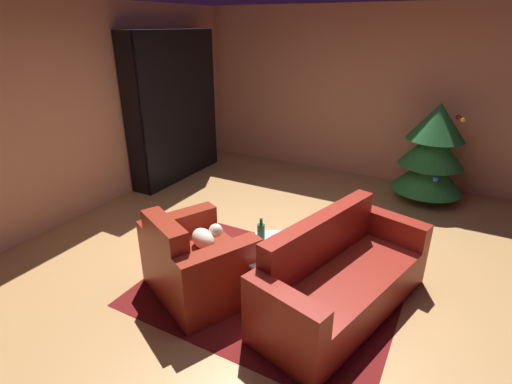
# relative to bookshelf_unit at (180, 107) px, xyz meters

# --- Properties ---
(ground_plane) EXTENTS (7.75, 7.75, 0.00)m
(ground_plane) POSITION_rel_bookshelf_unit_xyz_m (2.63, -1.85, -1.14)
(ground_plane) COLOR #B4844D
(wall_back) EXTENTS (5.82, 0.06, 2.66)m
(wall_back) POSITION_rel_bookshelf_unit_xyz_m (2.63, 1.41, 0.19)
(wall_back) COLOR tan
(wall_back) RESTS_ON ground
(wall_left) EXTENTS (0.06, 6.58, 2.66)m
(wall_left) POSITION_rel_bookshelf_unit_xyz_m (-0.25, -1.85, 0.19)
(wall_left) COLOR tan
(wall_left) RESTS_ON ground
(area_rug) EXTENTS (2.37, 1.83, 0.01)m
(area_rug) POSITION_rel_bookshelf_unit_xyz_m (2.72, -2.17, -1.13)
(area_rug) COLOR #611312
(area_rug) RESTS_ON ground
(bookshelf_unit) EXTENTS (0.36, 1.78, 2.29)m
(bookshelf_unit) POSITION_rel_bookshelf_unit_xyz_m (0.00, 0.00, 0.00)
(bookshelf_unit) COLOR black
(bookshelf_unit) RESTS_ON ground
(armchair_red) EXTENTS (1.20, 1.11, 0.85)m
(armchair_red) POSITION_rel_bookshelf_unit_xyz_m (2.14, -2.51, -0.82)
(armchair_red) COLOR maroon
(armchair_red) RESTS_ON ground
(couch_red) EXTENTS (1.18, 1.93, 0.84)m
(couch_red) POSITION_rel_bookshelf_unit_xyz_m (3.38, -2.09, -0.85)
(couch_red) COLOR maroon
(couch_red) RESTS_ON ground
(coffee_table) EXTENTS (0.73, 0.73, 0.46)m
(coffee_table) POSITION_rel_bookshelf_unit_xyz_m (2.79, -2.14, -0.72)
(coffee_table) COLOR black
(coffee_table) RESTS_ON ground
(book_stack_on_table) EXTENTS (0.21, 0.16, 0.14)m
(book_stack_on_table) POSITION_rel_bookshelf_unit_xyz_m (2.83, -2.17, -0.60)
(book_stack_on_table) COLOR #A1878C
(book_stack_on_table) RESTS_ON coffee_table
(bottle_on_table) EXTENTS (0.07, 0.07, 0.24)m
(bottle_on_table) POSITION_rel_bookshelf_unit_xyz_m (2.59, -2.09, -0.58)
(bottle_on_table) COLOR #1E4F30
(bottle_on_table) RESTS_ON coffee_table
(decorated_tree) EXTENTS (0.97, 0.97, 1.40)m
(decorated_tree) POSITION_rel_bookshelf_unit_xyz_m (3.76, 0.80, -0.41)
(decorated_tree) COLOR brown
(decorated_tree) RESTS_ON ground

